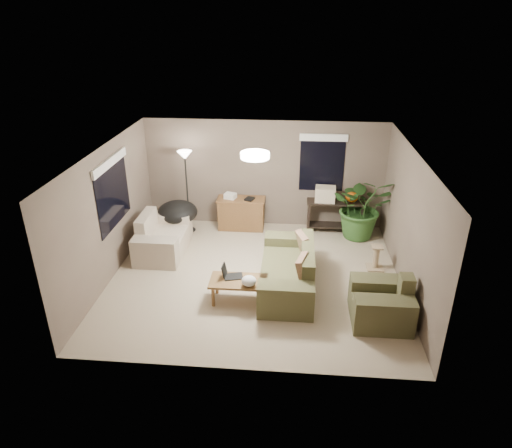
# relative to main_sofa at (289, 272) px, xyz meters

# --- Properties ---
(room_shell) EXTENTS (5.50, 5.50, 5.50)m
(room_shell) POSITION_rel_main_sofa_xyz_m (-0.66, 0.23, 0.96)
(room_shell) COLOR tan
(room_shell) RESTS_ON ground
(main_sofa) EXTENTS (0.95, 2.20, 0.85)m
(main_sofa) POSITION_rel_main_sofa_xyz_m (0.00, 0.00, 0.00)
(main_sofa) COLOR #4A4A2C
(main_sofa) RESTS_ON ground
(throw_pillows) EXTENTS (0.37, 1.40, 0.47)m
(throw_pillows) POSITION_rel_main_sofa_xyz_m (0.26, -0.00, 0.36)
(throw_pillows) COLOR #8C7251
(throw_pillows) RESTS_ON main_sofa
(loveseat) EXTENTS (0.90, 1.60, 0.85)m
(loveseat) POSITION_rel_main_sofa_xyz_m (-2.72, 1.13, 0.00)
(loveseat) COLOR beige
(loveseat) RESTS_ON ground
(armchair) EXTENTS (0.95, 1.00, 0.85)m
(armchair) POSITION_rel_main_sofa_xyz_m (1.54, -0.89, 0.00)
(armchair) COLOR #444329
(armchair) RESTS_ON ground
(coffee_table) EXTENTS (1.00, 0.55, 0.42)m
(coffee_table) POSITION_rel_main_sofa_xyz_m (-0.88, -0.55, 0.06)
(coffee_table) COLOR brown
(coffee_table) RESTS_ON ground
(laptop) EXTENTS (0.39, 0.30, 0.24)m
(laptop) POSITION_rel_main_sofa_xyz_m (-1.05, -0.45, 0.19)
(laptop) COLOR black
(laptop) RESTS_ON coffee_table
(plastic_bag) EXTENTS (0.31, 0.29, 0.18)m
(plastic_bag) POSITION_rel_main_sofa_xyz_m (-0.68, -0.70, 0.22)
(plastic_bag) COLOR white
(plastic_bag) RESTS_ON coffee_table
(desk) EXTENTS (1.10, 0.50, 0.75)m
(desk) POSITION_rel_main_sofa_xyz_m (-1.17, 2.42, 0.08)
(desk) COLOR brown
(desk) RESTS_ON ground
(desk_papers) EXTENTS (0.72, 0.32, 0.12)m
(desk_papers) POSITION_rel_main_sofa_xyz_m (-1.33, 2.41, 0.51)
(desk_papers) COLOR silver
(desk_papers) RESTS_ON desk
(console_table) EXTENTS (1.30, 0.40, 0.75)m
(console_table) POSITION_rel_main_sofa_xyz_m (0.99, 2.44, 0.14)
(console_table) COLOR black
(console_table) RESTS_ON ground
(pumpkin) EXTENTS (0.28, 0.28, 0.23)m
(pumpkin) POSITION_rel_main_sofa_xyz_m (1.34, 2.44, 0.57)
(pumpkin) COLOR orange
(pumpkin) RESTS_ON console_table
(cardboard_box) EXTENTS (0.47, 0.36, 0.34)m
(cardboard_box) POSITION_rel_main_sofa_xyz_m (0.74, 2.44, 0.62)
(cardboard_box) COLOR beige
(cardboard_box) RESTS_ON console_table
(papasan_chair) EXTENTS (1.00, 1.00, 0.80)m
(papasan_chair) POSITION_rel_main_sofa_xyz_m (-2.57, 1.97, 0.17)
(papasan_chair) COLOR black
(papasan_chair) RESTS_ON ground
(floor_lamp) EXTENTS (0.32, 0.32, 1.91)m
(floor_lamp) POSITION_rel_main_sofa_xyz_m (-2.38, 2.20, 1.30)
(floor_lamp) COLOR black
(floor_lamp) RESTS_ON ground
(ceiling_fixture) EXTENTS (0.50, 0.50, 0.10)m
(ceiling_fixture) POSITION_rel_main_sofa_xyz_m (-0.66, 0.23, 2.15)
(ceiling_fixture) COLOR white
(ceiling_fixture) RESTS_ON room_shell
(houseplant) EXTENTS (1.33, 1.48, 1.15)m
(houseplant) POSITION_rel_main_sofa_xyz_m (1.56, 2.21, 0.28)
(houseplant) COLOR #2D5923
(houseplant) RESTS_ON ground
(cat_scratching_post) EXTENTS (0.32, 0.32, 0.50)m
(cat_scratching_post) POSITION_rel_main_sofa_xyz_m (1.70, 0.79, -0.08)
(cat_scratching_post) COLOR tan
(cat_scratching_post) RESTS_ON ground
(window_left) EXTENTS (0.05, 1.56, 1.33)m
(window_left) POSITION_rel_main_sofa_xyz_m (-3.39, 0.53, 1.49)
(window_left) COLOR black
(window_left) RESTS_ON room_shell
(window_back) EXTENTS (1.06, 0.05, 1.33)m
(window_back) POSITION_rel_main_sofa_xyz_m (0.64, 2.71, 1.49)
(window_back) COLOR black
(window_back) RESTS_ON room_shell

